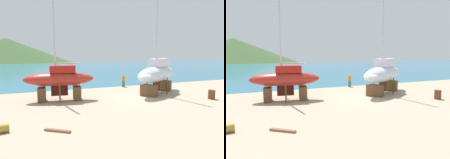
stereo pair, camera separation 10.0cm
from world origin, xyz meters
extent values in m
plane|color=tan|center=(0.00, -3.84, 0.00)|extent=(45.34, 45.34, 0.00)
cube|color=#256682|center=(0.00, 38.16, 0.00)|extent=(167.65, 61.33, 0.01)
cone|color=#36532C|center=(-18.07, 107.05, 0.00)|extent=(118.81, 118.81, 22.80)
cube|color=brown|center=(1.79, 0.29, 0.64)|extent=(1.57, 1.88, 1.27)
cube|color=brown|center=(5.28, 2.59, 0.64)|extent=(1.57, 1.88, 1.27)
cylinder|color=brown|center=(4.21, 0.41, 0.95)|extent=(0.12, 0.12, 1.90)
cylinder|color=brown|center=(2.85, 2.47, 0.95)|extent=(0.12, 0.12, 1.90)
ellipsoid|color=silver|center=(3.53, 1.44, 2.26)|extent=(8.22, 6.47, 1.78)
cube|color=#562112|center=(3.53, 1.44, 0.74)|extent=(1.72, 1.17, 1.25)
cube|color=silver|center=(3.88, 1.67, 3.50)|extent=(3.25, 2.78, 0.89)
cylinder|color=silver|center=(3.18, 1.21, 8.47)|extent=(0.17, 0.17, 10.83)
cylinder|color=silver|center=(4.41, 2.01, 3.96)|extent=(2.51, 1.71, 0.12)
cube|color=brown|center=(-9.00, 2.12, 0.68)|extent=(0.91, 1.68, 1.37)
cube|color=brown|center=(-5.68, 1.67, 0.68)|extent=(0.91, 1.68, 1.37)
cylinder|color=brown|center=(-7.49, 0.81, 0.92)|extent=(0.12, 0.12, 1.85)
cylinder|color=brown|center=(-7.19, 2.99, 0.92)|extent=(0.12, 0.12, 1.85)
ellipsoid|color=#AB2820|center=(-7.34, 1.90, 2.12)|extent=(6.91, 2.89, 1.37)
cube|color=#44130A|center=(-7.34, 1.90, 0.96)|extent=(1.60, 0.30, 0.96)
cube|color=#AE1812|center=(-7.01, 1.85, 3.08)|extent=(2.55, 1.52, 0.69)
cylinder|color=silver|center=(-7.68, 1.94, 6.74)|extent=(0.15, 0.15, 8.00)
cylinder|color=silver|center=(-6.51, 1.78, 3.64)|extent=(2.34, 0.43, 0.11)
cube|color=#336D53|center=(1.93, 6.96, 0.40)|extent=(0.39, 0.35, 0.81)
cube|color=orange|center=(1.93, 6.96, 1.11)|extent=(0.50, 0.43, 0.60)
sphere|color=#9A6B45|center=(1.93, 6.96, 1.52)|extent=(0.22, 0.22, 0.22)
cylinder|color=olive|center=(-11.97, -5.50, 0.27)|extent=(0.98, 0.69, 0.54)
cylinder|color=brown|center=(6.98, -3.23, 0.46)|extent=(0.92, 0.92, 0.92)
cube|color=brown|center=(-8.82, -6.56, 0.06)|extent=(1.49, 1.21, 0.13)
camera|label=1|loc=(-10.58, -19.60, 4.86)|focal=35.24mm
camera|label=2|loc=(-10.48, -19.64, 4.86)|focal=35.24mm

